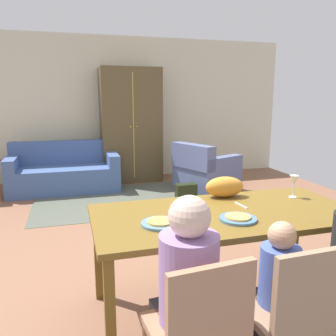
{
  "coord_description": "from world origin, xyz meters",
  "views": [
    {
      "loc": [
        -0.91,
        -3.34,
        1.57
      ],
      "look_at": [
        0.06,
        0.01,
        0.85
      ],
      "focal_mm": 36.87,
      "sensor_mm": 36.0,
      "label": 1
    }
  ],
  "objects": [
    {
      "name": "armoire",
      "position": [
        0.22,
        3.08,
        1.05
      ],
      "size": [
        1.1,
        0.59,
        2.1
      ],
      "color": "brown",
      "rests_on": "ground_plane"
    },
    {
      "name": "couch",
      "position": [
        -1.02,
        2.69,
        0.3
      ],
      "size": [
        1.79,
        0.86,
        0.82
      ],
      "color": "#405A8F",
      "rests_on": "ground_plane"
    },
    {
      "name": "armchair",
      "position": [
        1.29,
        2.01,
        0.32
      ],
      "size": [
        1.13,
        1.12,
        0.82
      ],
      "color": "slate",
      "rests_on": "ground_plane"
    },
    {
      "name": "dining_table",
      "position": [
        0.15,
        -1.19,
        0.69
      ],
      "size": [
        1.9,
        0.91,
        0.76
      ],
      "color": "brown",
      "rests_on": "ground_plane"
    },
    {
      "name": "handbag",
      "position": [
        0.79,
        1.53,
        0.13
      ],
      "size": [
        0.32,
        0.16,
        0.26
      ],
      "primitive_type": "cube",
      "color": "black",
      "rests_on": "ground_plane"
    },
    {
      "name": "plate_near_child",
      "position": [
        0.15,
        -1.37,
        0.77
      ],
      "size": [
        0.25,
        0.25,
        0.02
      ],
      "primitive_type": "cylinder",
      "color": "teal",
      "rests_on": "dining_table"
    },
    {
      "name": "fork",
      "position": [
        -0.14,
        -1.24,
        0.76
      ],
      "size": [
        0.05,
        0.15,
        0.01
      ],
      "primitive_type": "cube",
      "rotation": [
        0.0,
        0.0,
        -0.26
      ],
      "color": "silver",
      "rests_on": "dining_table"
    },
    {
      "name": "pizza_near_man",
      "position": [
        -0.37,
        -1.31,
        0.78
      ],
      "size": [
        0.17,
        0.17,
        0.01
      ],
      "primitive_type": "cylinder",
      "color": "gold",
      "rests_on": "plate_near_man"
    },
    {
      "name": "person_child",
      "position": [
        0.15,
        -1.83,
        0.43
      ],
      "size": [
        0.22,
        0.29,
        0.92
      ],
      "color": "#3C2B4E",
      "rests_on": "ground_plane"
    },
    {
      "name": "dining_chair_man",
      "position": [
        -0.37,
        -2.0,
        0.49
      ],
      "size": [
        0.46,
        0.46,
        0.87
      ],
      "color": "#A97858",
      "rests_on": "ground_plane"
    },
    {
      "name": "area_rug",
      "position": [
        -0.19,
        1.83,
        0.0
      ],
      "size": [
        2.6,
        1.8,
        0.01
      ],
      "primitive_type": "cube",
      "color": "#4F5347",
      "rests_on": "ground_plane"
    },
    {
      "name": "knife",
      "position": [
        0.32,
        -1.09,
        0.76
      ],
      "size": [
        0.03,
        0.17,
        0.01
      ],
      "primitive_type": "cube",
      "rotation": [
        0.0,
        0.0,
        0.08
      ],
      "color": "silver",
      "rests_on": "dining_table"
    },
    {
      "name": "person_man",
      "position": [
        -0.38,
        -1.82,
        0.51
      ],
      "size": [
        0.3,
        0.41,
        1.11
      ],
      "color": "#393D40",
      "rests_on": "ground_plane"
    },
    {
      "name": "wine_glass",
      "position": [
        0.83,
        -1.01,
        0.89
      ],
      "size": [
        0.07,
        0.07,
        0.19
      ],
      "color": "silver",
      "rests_on": "dining_table"
    },
    {
      "name": "ground_plane",
      "position": [
        0.0,
        0.41,
        -0.01
      ],
      "size": [
        6.88,
        6.02,
        0.02
      ],
      "primitive_type": "cube",
      "color": "brown"
    },
    {
      "name": "cat",
      "position": [
        0.3,
        -0.83,
        0.84
      ],
      "size": [
        0.33,
        0.19,
        0.17
      ],
      "primitive_type": "ellipsoid",
      "rotation": [
        0.0,
        0.0,
        -0.09
      ],
      "color": "orange",
      "rests_on": "dining_table"
    },
    {
      "name": "back_wall",
      "position": [
        0.0,
        3.47,
        1.35
      ],
      "size": [
        6.88,
        0.1,
        2.7
      ],
      "primitive_type": "cube",
      "color": "beige",
      "rests_on": "ground_plane"
    },
    {
      "name": "pizza_near_child",
      "position": [
        0.15,
        -1.37,
        0.78
      ],
      "size": [
        0.17,
        0.17,
        0.01
      ],
      "primitive_type": "cylinder",
      "color": "#E0A04F",
      "rests_on": "plate_near_child"
    },
    {
      "name": "plate_near_man",
      "position": [
        -0.37,
        -1.31,
        0.77
      ],
      "size": [
        0.25,
        0.25,
        0.02
      ],
      "primitive_type": "cylinder",
      "color": "#56809C",
      "rests_on": "dining_table"
    },
    {
      "name": "dining_chair_child",
      "position": [
        0.15,
        -2.0,
        0.49
      ],
      "size": [
        0.44,
        0.44,
        0.87
      ],
      "color": "#9B795D",
      "rests_on": "ground_plane"
    }
  ]
}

